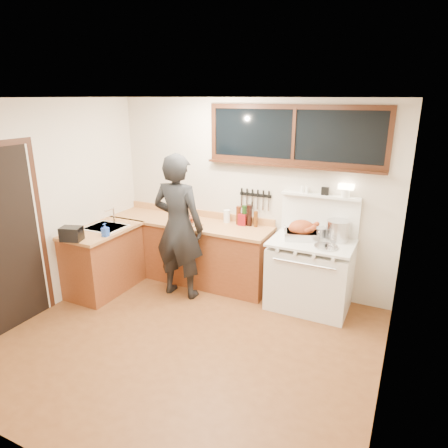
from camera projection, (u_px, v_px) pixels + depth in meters
The scene contains 20 objects.
ground_plane at pixel (187, 344), 4.44m from camera, with size 4.00×3.50×0.02m, color brown.
room_shell at pixel (182, 199), 3.93m from camera, with size 4.10×3.60×2.65m.
counter_back at pixel (190, 250), 5.87m from camera, with size 2.44×0.64×1.00m.
counter_left at pixel (104, 259), 5.54m from camera, with size 0.64×1.09×0.90m.
sink_unit at pixel (106, 231), 5.47m from camera, with size 0.50×0.45×0.37m.
vintage_stove at pixel (310, 273), 5.08m from camera, with size 1.02×0.74×1.59m.
back_window at pixel (293, 142), 5.02m from camera, with size 2.32×0.13×0.77m.
left_doorway at pixel (5, 239), 4.46m from camera, with size 0.02×1.04×2.17m.
knife_strip at pixel (255, 196), 5.47m from camera, with size 0.46×0.03×0.28m.
man at pixel (178, 227), 5.25m from camera, with size 0.72×0.49×1.95m.
soap_bottle at pixel (105, 230), 5.09m from camera, with size 0.09×0.09×0.17m.
toaster at pixel (71, 234), 4.94m from camera, with size 0.30×0.25×0.17m.
cutting_board at pixel (188, 221), 5.58m from camera, with size 0.44×0.40×0.13m.
roast_turkey at pixel (302, 231), 5.00m from camera, with size 0.49×0.43×0.24m.
stockpot at pixel (338, 231), 4.93m from camera, with size 0.37×0.37×0.26m.
saucepan at pixel (320, 232), 5.08m from camera, with size 0.20×0.30×0.12m.
pot_lid at pixel (326, 247), 4.73m from camera, with size 0.36×0.36×0.04m.
coffee_tin at pixel (242, 220), 5.53m from camera, with size 0.12×0.10×0.16m.
pitcher at pixel (227, 216), 5.66m from camera, with size 0.12×0.12×0.18m.
bottle_cluster at pixel (246, 216), 5.51m from camera, with size 0.32×0.07×0.30m.
Camera 1 is at (2.04, -3.25, 2.62)m, focal length 32.00 mm.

